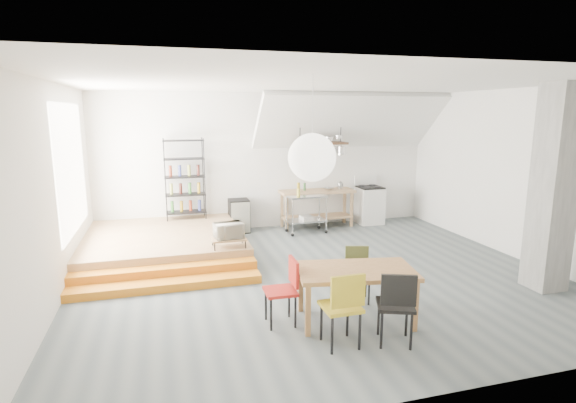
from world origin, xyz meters
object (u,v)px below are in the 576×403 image
object	(u,v)px
stove	(369,204)
mini_fridge	(239,216)
dining_table	(356,275)
rolling_cart	(306,209)

from	to	relation	value
stove	mini_fridge	world-z (taller)	stove
dining_table	rolling_cart	distance (m)	4.53
rolling_cart	mini_fridge	distance (m)	1.58
stove	rolling_cart	xyz separation A→B (m)	(-1.82, -0.46, 0.09)
mini_fridge	rolling_cart	bearing A→B (deg)	-18.60
stove	rolling_cart	bearing A→B (deg)	-165.90
rolling_cart	mini_fridge	world-z (taller)	rolling_cart
stove	rolling_cart	distance (m)	1.87
dining_table	rolling_cart	world-z (taller)	rolling_cart
stove	mini_fridge	distance (m)	3.30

